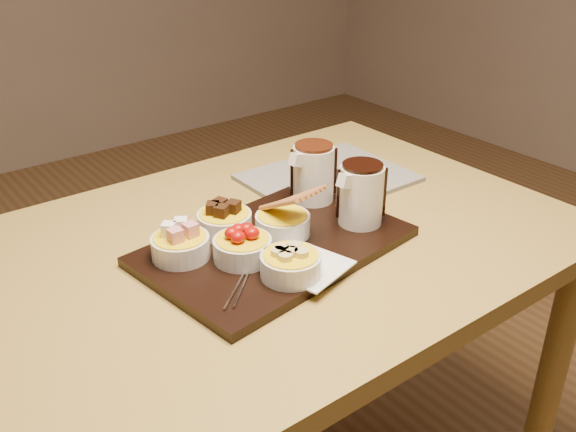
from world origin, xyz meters
TOP-DOWN VIEW (x-y plane):
  - dining_table at (0.00, 0.00)m, footprint 1.20×0.80m
  - serving_board at (0.01, -0.05)m, footprint 0.50×0.36m
  - napkin at (-0.00, -0.15)m, footprint 0.15×0.15m
  - bowl_marshmallows at (-0.15, 0.01)m, footprint 0.10×0.10m
  - bowl_cake at (-0.05, 0.04)m, footprint 0.10×0.10m
  - bowl_strawberries at (-0.07, -0.06)m, footprint 0.10×0.10m
  - bowl_biscotti at (0.03, -0.03)m, footprint 0.10×0.10m
  - bowl_bananas at (-0.04, -0.15)m, footprint 0.10×0.10m
  - pitcher_dark_chocolate at (0.18, -0.09)m, footprint 0.09×0.09m
  - pitcher_milk_chocolate at (0.17, 0.05)m, footprint 0.09×0.09m
  - fondue_skewers at (-0.08, -0.09)m, footprint 0.19×0.22m
  - newspaper at (0.28, 0.13)m, footprint 0.34×0.27m

SIDE VIEW (x-z plane):
  - dining_table at x=0.00m, z-range 0.28..1.03m
  - newspaper at x=0.28m, z-range 0.75..0.76m
  - serving_board at x=0.01m, z-range 0.75..0.77m
  - napkin at x=0.00m, z-range 0.77..0.77m
  - fondue_skewers at x=-0.08m, z-range 0.77..0.78m
  - bowl_marshmallows at x=-0.15m, z-range 0.77..0.81m
  - bowl_cake at x=-0.05m, z-range 0.77..0.81m
  - bowl_strawberries at x=-0.07m, z-range 0.77..0.81m
  - bowl_biscotti at x=0.03m, z-range 0.77..0.81m
  - bowl_bananas at x=-0.04m, z-range 0.77..0.81m
  - pitcher_dark_chocolate at x=0.18m, z-range 0.77..0.88m
  - pitcher_milk_chocolate at x=0.17m, z-range 0.77..0.88m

